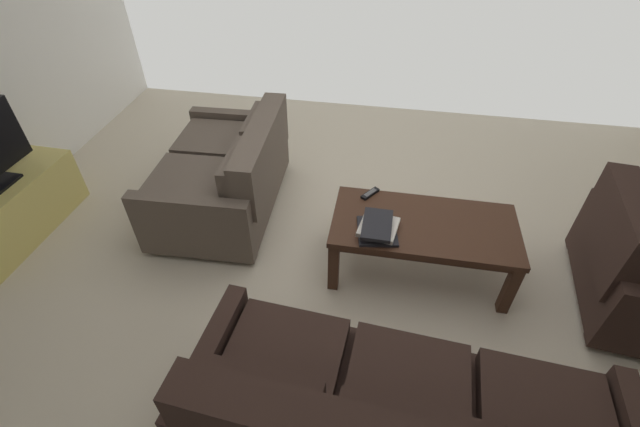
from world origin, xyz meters
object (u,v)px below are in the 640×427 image
Objects in this scene: book_stack at (378,228)px; loveseat_near at (227,174)px; tv_stand at (11,211)px; tv_remote at (370,194)px; coffee_table at (423,231)px.

loveseat_near is at bearing -25.41° from book_stack.
tv_remote is (-2.72, -0.39, 0.24)m from tv_stand.
book_stack is 0.39m from tv_remote.
book_stack reaches higher than tv_stand.
tv_stand is at bearing 0.24° from book_stack.
tv_remote is at bearing -32.01° from coffee_table.
loveseat_near is at bearing -10.36° from tv_remote.
tv_stand is 2.81m from book_stack.
book_stack is 2.01× the size of tv_remote.
tv_remote is at bearing -78.19° from book_stack.
loveseat_near is at bearing -158.55° from tv_stand.
loveseat_near reaches higher than tv_remote.
loveseat_near is 1.39m from book_stack.
tv_stand is (3.10, 0.15, -0.16)m from coffee_table.
tv_remote reaches higher than tv_stand.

